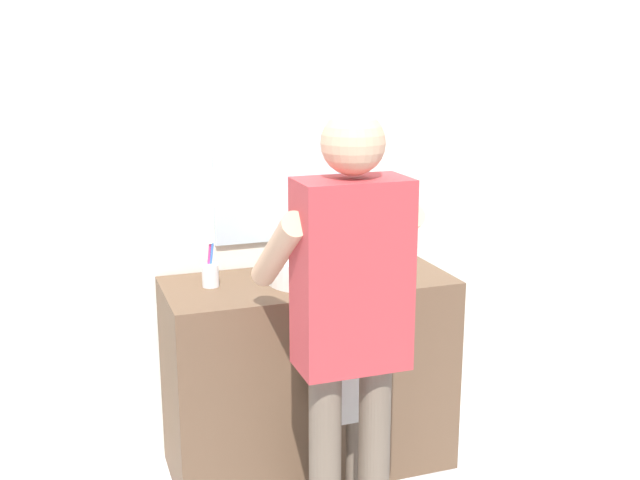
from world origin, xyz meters
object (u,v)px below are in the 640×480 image
toothbrush_cup (210,274)px  child_toddler (341,387)px  adult_parent (350,302)px  soap_bottle (380,257)px

toothbrush_cup → child_toddler: size_ratio=0.22×
child_toddler → adult_parent: (-0.07, -0.26, 0.45)m
child_toddler → adult_parent: bearing=-105.2°
toothbrush_cup → soap_bottle: 0.76m
adult_parent → soap_bottle: bearing=58.4°
soap_bottle → child_toddler: size_ratio=0.18×
soap_bottle → adult_parent: size_ratio=0.10×
toothbrush_cup → child_toddler: toothbrush_cup is taller
soap_bottle → child_toddler: soap_bottle is taller
adult_parent → child_toddler: bearing=74.8°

